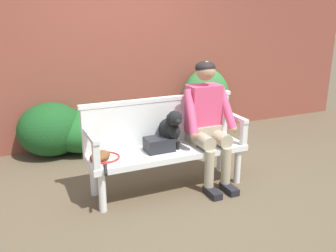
{
  "coord_description": "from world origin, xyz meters",
  "views": [
    {
      "loc": [
        -1.44,
        -3.22,
        1.8
      ],
      "look_at": [
        0.0,
        0.0,
        0.69
      ],
      "focal_mm": 39.39,
      "sensor_mm": 36.0,
      "label": 1
    }
  ],
  "objects_px": {
    "dog_on_bench": "(171,129)",
    "sports_bag": "(159,144)",
    "tennis_racket": "(105,158)",
    "person_seated": "(207,119)",
    "baseball_glove": "(100,156)",
    "garden_bench": "(168,155)"
  },
  "relations": [
    {
      "from": "tennis_racket",
      "to": "baseball_glove",
      "type": "xyz_separation_m",
      "value": [
        -0.05,
        -0.01,
        0.04
      ]
    },
    {
      "from": "garden_bench",
      "to": "tennis_racket",
      "type": "height_order",
      "value": "tennis_racket"
    },
    {
      "from": "sports_bag",
      "to": "dog_on_bench",
      "type": "bearing_deg",
      "value": 7.67
    },
    {
      "from": "baseball_glove",
      "to": "garden_bench",
      "type": "bearing_deg",
      "value": -37.07
    },
    {
      "from": "garden_bench",
      "to": "person_seated",
      "type": "distance_m",
      "value": 0.56
    },
    {
      "from": "dog_on_bench",
      "to": "baseball_glove",
      "type": "height_order",
      "value": "dog_on_bench"
    },
    {
      "from": "tennis_racket",
      "to": "sports_bag",
      "type": "relative_size",
      "value": 2.08
    },
    {
      "from": "tennis_racket",
      "to": "dog_on_bench",
      "type": "bearing_deg",
      "value": 1.66
    },
    {
      "from": "dog_on_bench",
      "to": "sports_bag",
      "type": "bearing_deg",
      "value": -172.33
    },
    {
      "from": "tennis_racket",
      "to": "sports_bag",
      "type": "distance_m",
      "value": 0.57
    },
    {
      "from": "garden_bench",
      "to": "person_seated",
      "type": "height_order",
      "value": "person_seated"
    },
    {
      "from": "person_seated",
      "to": "dog_on_bench",
      "type": "height_order",
      "value": "person_seated"
    },
    {
      "from": "tennis_racket",
      "to": "baseball_glove",
      "type": "bearing_deg",
      "value": -167.71
    },
    {
      "from": "dog_on_bench",
      "to": "sports_bag",
      "type": "xyz_separation_m",
      "value": [
        -0.14,
        -0.02,
        -0.14
      ]
    },
    {
      "from": "person_seated",
      "to": "tennis_racket",
      "type": "distance_m",
      "value": 1.14
    },
    {
      "from": "baseball_glove",
      "to": "tennis_racket",
      "type": "bearing_deg",
      "value": -25.63
    },
    {
      "from": "garden_bench",
      "to": "baseball_glove",
      "type": "xyz_separation_m",
      "value": [
        -0.71,
        -0.01,
        0.11
      ]
    },
    {
      "from": "person_seated",
      "to": "tennis_racket",
      "type": "xyz_separation_m",
      "value": [
        -1.1,
        0.01,
        -0.27
      ]
    },
    {
      "from": "tennis_racket",
      "to": "baseball_glove",
      "type": "relative_size",
      "value": 2.64
    },
    {
      "from": "person_seated",
      "to": "dog_on_bench",
      "type": "xyz_separation_m",
      "value": [
        -0.41,
        0.03,
        -0.06
      ]
    },
    {
      "from": "garden_bench",
      "to": "sports_bag",
      "type": "xyz_separation_m",
      "value": [
        -0.1,
        0.0,
        0.13
      ]
    },
    {
      "from": "person_seated",
      "to": "dog_on_bench",
      "type": "relative_size",
      "value": 3.08
    }
  ]
}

